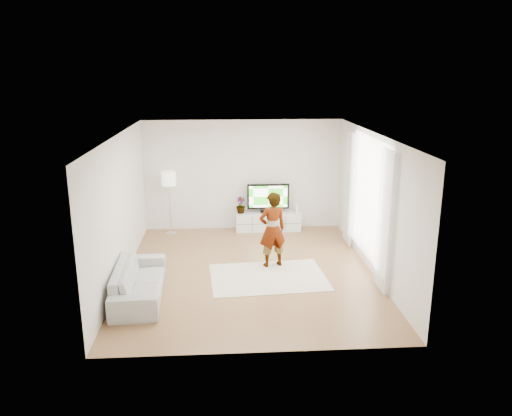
{
  "coord_description": "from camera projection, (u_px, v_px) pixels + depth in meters",
  "views": [
    {
      "loc": [
        -0.48,
        -9.44,
        3.99
      ],
      "look_at": [
        0.17,
        0.4,
        1.25
      ],
      "focal_mm": 35.0,
      "sensor_mm": 36.0,
      "label": 1
    }
  ],
  "objects": [
    {
      "name": "wall_front",
      "position": [
        260.0,
        263.0,
        6.92
      ],
      "size": [
        5.0,
        0.02,
        2.8
      ],
      "primitive_type": "cube",
      "color": "white",
      "rests_on": "floor"
    },
    {
      "name": "media_console",
      "position": [
        268.0,
        221.0,
        12.81
      ],
      "size": [
        1.65,
        0.47,
        0.46
      ],
      "color": "silver",
      "rests_on": "floor"
    },
    {
      "name": "player",
      "position": [
        272.0,
        229.0,
        10.3
      ],
      "size": [
        0.66,
        0.52,
        1.59
      ],
      "primitive_type": "imported",
      "rotation": [
        0.0,
        0.0,
        3.41
      ],
      "color": "#334772",
      "rests_on": "rug"
    },
    {
      "name": "window",
      "position": [
        369.0,
        198.0,
        10.23
      ],
      "size": [
        0.01,
        2.6,
        2.5
      ],
      "primitive_type": "cube",
      "color": "white",
      "rests_on": "wall_right"
    },
    {
      "name": "sofa",
      "position": [
        139.0,
        281.0,
        9.0
      ],
      "size": [
        0.92,
        2.14,
        0.62
      ],
      "primitive_type": "imported",
      "rotation": [
        0.0,
        0.0,
        1.62
      ],
      "color": "#B7B8B3",
      "rests_on": "floor"
    },
    {
      "name": "floor_lamp",
      "position": [
        169.0,
        181.0,
        12.23
      ],
      "size": [
        0.35,
        0.35,
        1.59
      ],
      "color": "silver",
      "rests_on": "floor"
    },
    {
      "name": "rug",
      "position": [
        268.0,
        277.0,
        9.93
      ],
      "size": [
        2.38,
        1.79,
        0.01
      ],
      "primitive_type": "cube",
      "rotation": [
        0.0,
        0.0,
        0.07
      ],
      "color": "beige",
      "rests_on": "floor"
    },
    {
      "name": "wall_left",
      "position": [
        120.0,
        208.0,
        9.64
      ],
      "size": [
        0.02,
        6.0,
        2.8
      ],
      "primitive_type": "cube",
      "color": "white",
      "rests_on": "floor"
    },
    {
      "name": "television",
      "position": [
        268.0,
        197.0,
        12.67
      ],
      "size": [
        1.07,
        0.21,
        0.74
      ],
      "color": "black",
      "rests_on": "media_console"
    },
    {
      "name": "potted_plant",
      "position": [
        241.0,
        205.0,
        12.65
      ],
      "size": [
        0.31,
        0.31,
        0.42
      ],
      "primitive_type": "imported",
      "rotation": [
        0.0,
        0.0,
        0.42
      ],
      "color": "#3F7238",
      "rests_on": "media_console"
    },
    {
      "name": "game_console",
      "position": [
        296.0,
        208.0,
        12.76
      ],
      "size": [
        0.08,
        0.18,
        0.24
      ],
      "rotation": [
        0.0,
        0.0,
        0.16
      ],
      "color": "white",
      "rests_on": "media_console"
    },
    {
      "name": "curtain_far",
      "position": [
        349.0,
        188.0,
        11.5
      ],
      "size": [
        0.04,
        0.7,
        2.6
      ],
      "primitive_type": "cube",
      "color": "white",
      "rests_on": "floor"
    },
    {
      "name": "curtain_near",
      "position": [
        384.0,
        221.0,
        9.0
      ],
      "size": [
        0.04,
        0.7,
        2.6
      ],
      "primitive_type": "cube",
      "color": "white",
      "rests_on": "floor"
    },
    {
      "name": "ceiling",
      "position": [
        249.0,
        135.0,
        9.43
      ],
      "size": [
        6.0,
        6.0,
        0.0
      ],
      "primitive_type": "plane",
      "color": "white",
      "rests_on": "wall_back"
    },
    {
      "name": "wall_back",
      "position": [
        243.0,
        175.0,
        12.68
      ],
      "size": [
        5.0,
        0.02,
        2.8
      ],
      "primitive_type": "cube",
      "color": "white",
      "rests_on": "floor"
    },
    {
      "name": "wall_right",
      "position": [
        374.0,
        204.0,
        9.96
      ],
      "size": [
        0.02,
        6.0,
        2.8
      ],
      "primitive_type": "cube",
      "color": "white",
      "rests_on": "floor"
    },
    {
      "name": "floor",
      "position": [
        249.0,
        272.0,
        10.18
      ],
      "size": [
        6.0,
        6.0,
        0.0
      ],
      "primitive_type": "plane",
      "color": "#A6704B",
      "rests_on": "ground"
    }
  ]
}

